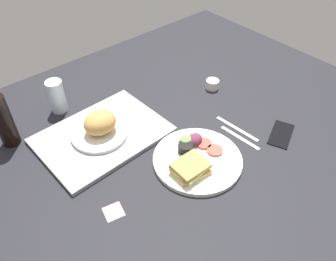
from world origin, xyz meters
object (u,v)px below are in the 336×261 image
at_px(bread_plate_near, 100,127).
at_px(plate_with_salad, 195,158).
at_px(knife, 237,128).
at_px(cell_phone, 281,134).
at_px(sticky_note, 114,212).
at_px(drinking_glass, 57,96).
at_px(fork, 240,138).
at_px(espresso_cup, 212,84).
at_px(serving_tray, 102,135).
at_px(soda_bottle, 4,121).

xyz_separation_m(bread_plate_near, plate_with_salad, (0.18, -0.31, -0.04)).
distance_m(bread_plate_near, knife, 0.51).
distance_m(cell_phone, sticky_note, 0.67).
xyz_separation_m(drinking_glass, cell_phone, (0.55, -0.67, -0.06)).
height_order(fork, sticky_note, fork).
distance_m(espresso_cup, cell_phone, 0.38).
relative_size(espresso_cup, sticky_note, 1.00).
bearing_deg(knife, plate_with_salad, 89.69).
relative_size(plate_with_salad, sticky_note, 5.44).
bearing_deg(cell_phone, drinking_glass, 106.33).
height_order(serving_tray, soda_bottle, soda_bottle).
distance_m(espresso_cup, fork, 0.33).
height_order(espresso_cup, knife, espresso_cup).
height_order(plate_with_salad, fork, plate_with_salad).
bearing_deg(knife, espresso_cup, -30.45).
height_order(cell_phone, sticky_note, cell_phone).
distance_m(soda_bottle, knife, 0.84).
relative_size(plate_with_salad, cell_phone, 2.12).
relative_size(plate_with_salad, drinking_glass, 2.25).
xyz_separation_m(serving_tray, drinking_glass, (-0.04, 0.25, 0.06)).
xyz_separation_m(knife, sticky_note, (-0.56, -0.00, -0.00)).
bearing_deg(plate_with_salad, soda_bottle, 130.94).
relative_size(bread_plate_near, plate_with_salad, 0.68).
height_order(soda_bottle, cell_phone, soda_bottle).
height_order(drinking_glass, soda_bottle, soda_bottle).
distance_m(serving_tray, sticky_note, 0.34).
bearing_deg(serving_tray, fork, -41.62).
relative_size(serving_tray, knife, 2.37).
bearing_deg(espresso_cup, knife, -116.27).
height_order(knife, sticky_note, knife).
xyz_separation_m(drinking_glass, espresso_cup, (0.57, -0.30, -0.05)).
distance_m(drinking_glass, espresso_cup, 0.65).
bearing_deg(sticky_note, plate_with_salad, -2.53).
relative_size(knife, cell_phone, 1.32).
bearing_deg(bread_plate_near, plate_with_salad, -60.41).
bearing_deg(serving_tray, soda_bottle, 144.16).
height_order(serving_tray, sticky_note, serving_tray).
relative_size(drinking_glass, knife, 0.71).
xyz_separation_m(plate_with_salad, fork, (0.21, -0.02, -0.01)).
distance_m(soda_bottle, sticky_note, 0.51).
distance_m(serving_tray, plate_with_salad, 0.36).
bearing_deg(soda_bottle, bread_plate_near, -36.39).
height_order(fork, cell_phone, cell_phone).
distance_m(soda_bottle, cell_phone, 0.99).
distance_m(soda_bottle, espresso_cup, 0.83).
height_order(fork, knife, same).
bearing_deg(bread_plate_near, sticky_note, -116.45).
bearing_deg(bread_plate_near, fork, -41.24).
bearing_deg(plate_with_salad, bread_plate_near, 119.59).
bearing_deg(serving_tray, drinking_glass, 99.97).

